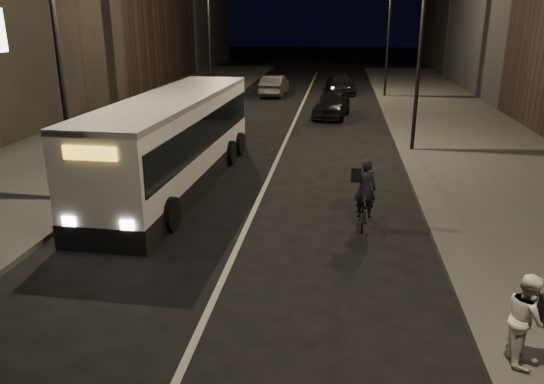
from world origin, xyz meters
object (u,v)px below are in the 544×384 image
(streetlight_right_far, at_px, (386,19))
(car_mid, at_px, (274,85))
(car_near, at_px, (332,104))
(cyclist_on_bicycle, at_px, (364,204))
(streetlight_left_far, at_px, (213,19))
(streetlight_right_mid, at_px, (416,22))
(pedestrian_woman, at_px, (526,319))
(car_far, at_px, (341,84))
(streetlight_left_near, at_px, (64,25))
(city_bus, at_px, (175,137))

(streetlight_right_far, distance_m, car_mid, 8.95)
(car_near, bearing_deg, streetlight_right_far, 74.88)
(cyclist_on_bicycle, distance_m, car_near, 16.71)
(cyclist_on_bicycle, bearing_deg, car_mid, 105.29)
(streetlight_left_far, height_order, cyclist_on_bicycle, streetlight_left_far)
(streetlight_right_mid, distance_m, car_mid, 18.31)
(pedestrian_woman, height_order, car_near, pedestrian_woman)
(streetlight_right_far, bearing_deg, car_mid, -179.80)
(car_near, bearing_deg, cyclist_on_bicycle, -78.47)
(car_mid, bearing_deg, car_far, -156.59)
(streetlight_right_mid, xyz_separation_m, car_far, (-2.87, 17.85, -4.68))
(streetlight_left_far, distance_m, car_near, 8.90)
(streetlight_right_far, distance_m, cyclist_on_bicycle, 25.25)
(streetlight_left_near, relative_size, city_bus, 0.70)
(streetlight_left_near, bearing_deg, car_mid, 82.87)
(streetlight_right_mid, height_order, streetlight_left_near, same)
(streetlight_left_near, bearing_deg, city_bus, 46.21)
(streetlight_right_far, height_order, streetlight_left_far, same)
(streetlight_left_near, bearing_deg, cyclist_on_bicycle, -4.77)
(streetlight_left_near, relative_size, cyclist_on_bicycle, 4.10)
(streetlight_right_far, bearing_deg, car_far, 147.23)
(streetlight_right_far, distance_m, car_near, 9.86)
(car_near, bearing_deg, streetlight_right_mid, -59.93)
(city_bus, bearing_deg, pedestrian_woman, -44.21)
(car_far, bearing_deg, streetlight_right_mid, -88.07)
(streetlight_left_far, xyz_separation_m, car_mid, (3.00, 5.97, -4.62))
(city_bus, xyz_separation_m, car_near, (5.08, 13.59, -0.93))
(streetlight_right_mid, distance_m, cyclist_on_bicycle, 10.12)
(streetlight_left_far, distance_m, car_far, 12.01)
(cyclist_on_bicycle, height_order, car_near, cyclist_on_bicycle)
(streetlight_left_near, relative_size, car_far, 1.72)
(pedestrian_woman, height_order, car_far, pedestrian_woman)
(streetlight_left_far, relative_size, car_mid, 1.82)
(streetlight_right_mid, xyz_separation_m, streetlight_left_far, (-10.66, 10.00, 0.00))
(streetlight_left_far, bearing_deg, streetlight_right_far, 29.36)
(streetlight_left_near, height_order, streetlight_left_far, same)
(streetlight_right_far, xyz_separation_m, car_far, (-2.87, 1.85, -4.68))
(streetlight_left_far, relative_size, city_bus, 0.70)
(cyclist_on_bicycle, bearing_deg, pedestrian_woman, -65.91)
(car_near, relative_size, car_mid, 0.99)
(streetlight_left_near, distance_m, car_near, 18.15)
(car_mid, xyz_separation_m, car_far, (4.80, 1.87, -0.05))
(cyclist_on_bicycle, bearing_deg, streetlight_left_near, 177.85)
(city_bus, height_order, cyclist_on_bicycle, city_bus)
(streetlight_right_far, relative_size, pedestrian_woman, 5.15)
(streetlight_right_far, bearing_deg, streetlight_left_near, -113.96)
(cyclist_on_bicycle, bearing_deg, car_near, 96.80)
(streetlight_left_far, bearing_deg, city_bus, -81.78)
(streetlight_left_near, xyz_separation_m, cyclist_on_bicycle, (8.55, -0.71, -4.70))
(cyclist_on_bicycle, xyz_separation_m, pedestrian_woman, (2.38, -6.04, 0.29))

